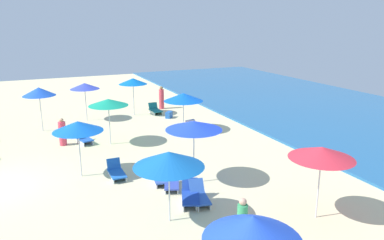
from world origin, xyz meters
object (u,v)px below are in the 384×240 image
Objects in this scene: umbrella_0 at (322,153)px; lounge_chair_4_0 at (196,129)px; umbrella_2 at (85,86)px; lounge_chair_5_0 at (155,110)px; umbrella_7 at (169,159)px; lounge_chair_6_0 at (172,182)px; cooler_box_0 at (169,115)px; umbrella_4 at (183,97)px; umbrella_9 at (78,126)px; lounge_chair_7_1 at (190,196)px; umbrella_6 at (194,125)px; lounge_chair_7_0 at (199,196)px; umbrella_1 at (108,102)px; lounge_chair_1_0 at (84,139)px; lounge_chair_9_0 at (116,172)px; beachgoer_1 at (161,98)px; umbrella_5 at (133,81)px; umbrella_8 at (253,228)px; beachgoer_0 at (242,225)px; umbrella_3 at (39,92)px; lounge_chair_6_1 at (160,176)px; lounge_chair_4_1 at (195,130)px; beachgoer_2 at (62,133)px.

umbrella_0 is 1.62× the size of lounge_chair_4_0.
umbrella_2 is 5.26m from lounge_chair_5_0.
lounge_chair_4_0 is 10.53m from umbrella_7.
lounge_chair_6_0 is 11.29m from cooler_box_0.
umbrella_9 reaches higher than umbrella_4.
lounge_chair_6_0 reaches higher than lounge_chair_5_0.
umbrella_0 reaches higher than lounge_chair_7_1.
umbrella_6 is 2.87m from lounge_chair_7_0.
lounge_chair_6_0 is at bearing -107.26° from lounge_chair_5_0.
lounge_chair_1_0 is at bearing -119.54° from umbrella_1.
umbrella_1 is 5.09m from lounge_chair_9_0.
lounge_chair_7_1 reaches higher than lounge_chair_1_0.
lounge_chair_5_0 is 0.78× the size of beachgoer_1.
umbrella_2 is 14.12m from lounge_chair_7_0.
umbrella_5 is at bearing -162.33° from beachgoer_1.
umbrella_8 is 1.59× the size of beachgoer_1.
umbrella_4 reaches higher than lounge_chair_4_0.
lounge_chair_1_0 is 0.56× the size of umbrella_7.
beachgoer_1 reaches higher than beachgoer_0.
umbrella_3 reaches higher than umbrella_1.
umbrella_6 is at bearing 58.23° from umbrella_9.
umbrella_5 is 1.53× the size of beachgoer_1.
beachgoer_0 is 2.83× the size of cooler_box_0.
beachgoer_1 is (-15.05, 3.92, 0.54)m from lounge_chair_7_0.
umbrella_6 is 4.92m from umbrella_9.
umbrella_9 is at bearing 149.89° from lounge_chair_7_1.
umbrella_1 is 1.79× the size of lounge_chair_6_1.
lounge_chair_9_0 is at bearing 10.87° from cooler_box_0.
lounge_chair_7_1 is (1.63, -0.88, -2.19)m from umbrella_6.
umbrella_2 reaches higher than umbrella_7.
beachgoer_2 is at bearing 172.66° from lounge_chair_4_1.
umbrella_3 reaches higher than beachgoer_2.
umbrella_7 is (13.16, 3.26, -0.22)m from umbrella_3.
umbrella_0 is at bearing -76.56° from lounge_chair_1_0.
lounge_chair_7_1 is at bearing -60.32° from lounge_chair_9_0.
lounge_chair_4_1 is 7.24m from umbrella_6.
umbrella_9 is 1.63× the size of beachgoer_2.
umbrella_0 is 4.91m from lounge_chair_7_1.
umbrella_1 reaches higher than lounge_chair_6_1.
lounge_chair_7_1 is (-2.72, -3.52, -2.07)m from umbrella_0.
umbrella_8 is at bearing -85.38° from lounge_chair_6_1.
umbrella_3 is at bearing 60.87° from beachgoer_0.
umbrella_3 is (1.44, -2.87, 0.10)m from umbrella_2.
umbrella_2 is 4.39× the size of cooler_box_0.
beachgoer_2 is (5.99, -7.79, -0.11)m from beachgoer_1.
lounge_chair_9_0 is at bearing -153.64° from lounge_chair_4_0.
umbrella_4 is 1.77× the size of lounge_chair_9_0.
lounge_chair_4_0 is at bearing 21.07° from umbrella_5.
umbrella_6 is at bearing 83.46° from lounge_chair_7_1.
umbrella_9 is (-5.09, -2.15, 0.04)m from umbrella_7.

